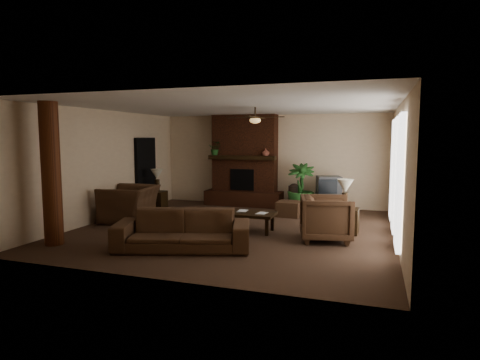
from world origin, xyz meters
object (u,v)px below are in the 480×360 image
(sofa, at_px, (183,224))
(floor_plant, at_px, (300,198))
(side_table_right, at_px, (347,221))
(tv_stand, at_px, (326,203))
(log_column, at_px, (51,174))
(armchair_right, at_px, (326,216))
(floor_vase, at_px, (294,195))
(armchair_left, at_px, (130,198))
(lamp_left, at_px, (157,176))
(coffee_table, at_px, (248,215))
(ottoman, at_px, (289,209))
(side_table_left, at_px, (157,201))
(lamp_right, at_px, (345,188))

(sofa, height_order, floor_plant, sofa)
(floor_plant, distance_m, side_table_right, 2.78)
(tv_stand, bearing_deg, log_column, -114.10)
(armchair_right, xyz_separation_m, floor_vase, (-1.30, 3.32, -0.08))
(sofa, relative_size, side_table_right, 4.57)
(side_table_right, bearing_deg, armchair_left, -175.67)
(log_column, relative_size, lamp_left, 4.31)
(tv_stand, bearing_deg, coffee_table, -97.33)
(coffee_table, xyz_separation_m, ottoman, (0.52, 2.02, -0.17))
(log_column, distance_m, coffee_table, 4.16)
(ottoman, bearing_deg, sofa, -108.52)
(armchair_left, relative_size, floor_vase, 1.75)
(side_table_left, height_order, side_table_right, same)
(side_table_right, bearing_deg, sofa, -141.09)
(armchair_left, height_order, side_table_left, armchair_left)
(armchair_left, xyz_separation_m, coffee_table, (3.19, -0.14, -0.22))
(sofa, distance_m, side_table_left, 4.31)
(armchair_right, relative_size, floor_vase, 1.32)
(armchair_right, distance_m, lamp_right, 0.97)
(side_table_left, bearing_deg, tv_stand, 15.49)
(armchair_left, bearing_deg, coffee_table, 78.19)
(lamp_left, bearing_deg, tv_stand, 15.26)
(armchair_right, distance_m, ottoman, 2.62)
(log_column, distance_m, armchair_right, 5.53)
(coffee_table, distance_m, tv_stand, 3.31)
(floor_vase, relative_size, floor_plant, 0.56)
(armchair_right, height_order, ottoman, armchair_right)
(coffee_table, bearing_deg, lamp_left, 152.67)
(coffee_table, xyz_separation_m, tv_stand, (1.40, 2.99, -0.12))
(floor_vase, distance_m, lamp_left, 4.03)
(side_table_right, bearing_deg, ottoman, 137.16)
(armchair_left, xyz_separation_m, side_table_right, (5.30, 0.40, -0.32))
(tv_stand, bearing_deg, lamp_left, -146.97)
(lamp_left, distance_m, lamp_right, 5.50)
(sofa, relative_size, floor_vase, 3.27)
(sofa, bearing_deg, armchair_left, 124.78)
(coffee_table, distance_m, side_table_left, 3.72)
(ottoman, xyz_separation_m, floor_plant, (0.15, 0.90, 0.18))
(ottoman, height_order, floor_plant, floor_plant)
(log_column, bearing_deg, floor_plant, 52.43)
(armchair_left, relative_size, side_table_right, 2.46)
(floor_plant, bearing_deg, sofa, -106.86)
(log_column, distance_m, tv_stand, 7.17)
(sofa, xyz_separation_m, tv_stand, (2.15, 4.77, -0.24))
(lamp_left, bearing_deg, coffee_table, -27.33)
(armchair_right, distance_m, floor_vase, 3.56)
(side_table_right, xyz_separation_m, lamp_right, (-0.05, -0.03, 0.73))
(log_column, height_order, side_table_right, log_column)
(lamp_right, bearing_deg, log_column, -152.64)
(floor_plant, bearing_deg, log_column, -127.57)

